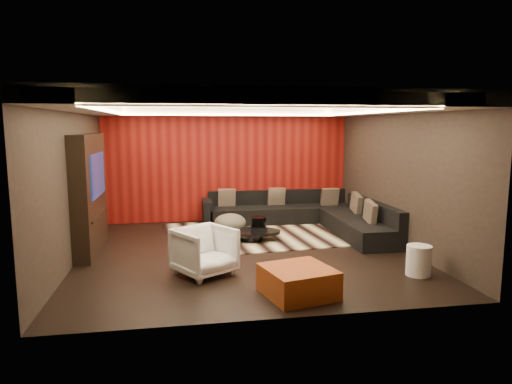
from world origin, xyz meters
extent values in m
cube|color=black|center=(0.00, 0.00, -0.01)|extent=(6.00, 6.00, 0.02)
cube|color=silver|center=(0.00, 0.00, 2.81)|extent=(6.00, 6.00, 0.02)
cube|color=black|center=(0.00, 3.01, 1.40)|extent=(6.00, 0.02, 2.80)
cube|color=black|center=(-3.01, 0.00, 1.40)|extent=(0.02, 6.00, 2.80)
cube|color=black|center=(3.01, 0.00, 1.40)|extent=(0.02, 6.00, 2.80)
cube|color=#6B0C0A|center=(0.00, 2.97, 1.40)|extent=(5.98, 0.05, 2.78)
cube|color=silver|center=(0.00, 2.70, 2.69)|extent=(6.00, 0.60, 0.22)
cube|color=silver|center=(0.00, -2.70, 2.69)|extent=(6.00, 0.60, 0.22)
cube|color=silver|center=(-2.70, 0.00, 2.69)|extent=(0.60, 4.80, 0.22)
cube|color=silver|center=(2.70, 0.00, 2.69)|extent=(0.60, 4.80, 0.22)
cube|color=#FFD899|center=(0.00, 2.36, 2.60)|extent=(4.80, 0.08, 0.04)
cube|color=#FFD899|center=(0.00, -2.36, 2.60)|extent=(4.80, 0.08, 0.04)
cube|color=#FFD899|center=(-2.36, 0.00, 2.60)|extent=(0.08, 4.80, 0.04)
cube|color=#FFD899|center=(2.36, 0.00, 2.60)|extent=(0.08, 4.80, 0.04)
cube|color=black|center=(-2.85, 0.60, 1.10)|extent=(0.30, 2.00, 2.20)
cube|color=black|center=(-2.69, 0.60, 1.45)|extent=(0.04, 1.30, 0.80)
cube|color=black|center=(-2.69, 0.60, 0.70)|extent=(0.04, 1.60, 0.04)
cube|color=beige|center=(0.52, 1.41, 0.01)|extent=(4.26, 3.36, 0.02)
cylinder|color=black|center=(0.23, 0.82, 0.12)|extent=(1.39, 1.39, 0.21)
cylinder|color=black|center=(0.45, 1.18, 0.22)|extent=(0.39, 0.39, 0.40)
ellipsoid|color=#BAB190|center=(-0.09, 1.73, 0.21)|extent=(0.75, 0.75, 0.39)
cylinder|color=white|center=(2.50, -1.77, 0.24)|extent=(0.43, 0.43, 0.48)
cube|color=#9D3814|center=(0.40, -2.28, 0.20)|extent=(1.08, 1.08, 0.40)
imported|color=white|center=(-0.83, -1.16, 0.38)|extent=(1.14, 1.14, 0.76)
cube|color=black|center=(1.25, 2.55, 0.20)|extent=(3.50, 0.90, 0.40)
cube|color=black|center=(1.25, 2.90, 0.57)|extent=(3.50, 0.20, 0.35)
cube|color=black|center=(2.55, 0.80, 0.20)|extent=(0.90, 2.60, 0.40)
cube|color=black|center=(2.90, 0.80, 0.57)|extent=(0.20, 2.60, 0.35)
cube|color=black|center=(-0.55, 2.55, 0.30)|extent=(0.20, 0.90, 0.60)
cube|color=tan|center=(-0.06, 2.72, 0.62)|extent=(0.42, 0.20, 0.44)
cube|color=tan|center=(2.61, 0.34, 0.62)|extent=(0.12, 0.50, 0.50)
cube|color=tan|center=(2.45, 2.39, 0.62)|extent=(0.42, 0.20, 0.44)
cube|color=tan|center=(2.73, 1.39, 0.62)|extent=(0.12, 0.50, 0.50)
cube|color=tan|center=(1.17, 2.69, 0.62)|extent=(0.42, 0.20, 0.44)
camera|label=1|loc=(-1.22, -8.19, 2.35)|focal=32.00mm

